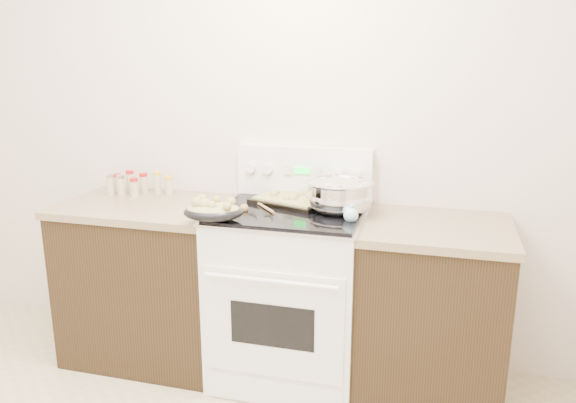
% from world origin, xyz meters
% --- Properties ---
extents(room_shell, '(4.10, 3.60, 2.75)m').
position_xyz_m(room_shell, '(0.00, 0.00, 1.70)').
color(room_shell, beige).
rests_on(room_shell, ground).
extents(counter_left, '(0.93, 0.67, 0.92)m').
position_xyz_m(counter_left, '(-0.48, 1.43, 0.46)').
color(counter_left, black).
rests_on(counter_left, ground).
extents(counter_right, '(0.73, 0.67, 0.92)m').
position_xyz_m(counter_right, '(1.08, 1.43, 0.46)').
color(counter_right, black).
rests_on(counter_right, ground).
extents(kitchen_range, '(0.78, 0.73, 1.22)m').
position_xyz_m(kitchen_range, '(0.35, 1.42, 0.49)').
color(kitchen_range, white).
rests_on(kitchen_range, ground).
extents(mixing_bowl, '(0.39, 0.39, 0.21)m').
position_xyz_m(mixing_bowl, '(0.59, 1.47, 1.02)').
color(mixing_bowl, silver).
rests_on(mixing_bowl, kitchen_range).
extents(roasting_pan, '(0.33, 0.27, 0.12)m').
position_xyz_m(roasting_pan, '(0.04, 1.14, 0.99)').
color(roasting_pan, black).
rests_on(roasting_pan, kitchen_range).
extents(baking_sheet, '(0.46, 0.39, 0.06)m').
position_xyz_m(baking_sheet, '(0.32, 1.55, 0.96)').
color(baking_sheet, black).
rests_on(baking_sheet, kitchen_range).
extents(wooden_spoon, '(0.19, 0.22, 0.04)m').
position_xyz_m(wooden_spoon, '(0.15, 1.37, 0.95)').
color(wooden_spoon, '#A07D49').
rests_on(wooden_spoon, kitchen_range).
extents(blue_ladle, '(0.09, 0.26, 0.09)m').
position_xyz_m(blue_ladle, '(0.68, 1.32, 0.97)').
color(blue_ladle, '#9ED5EC').
rests_on(blue_ladle, kitchen_range).
extents(spice_jars, '(0.39, 0.15, 0.13)m').
position_xyz_m(spice_jars, '(-0.64, 1.60, 0.98)').
color(spice_jars, '#BFB28C').
rests_on(spice_jars, counter_left).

